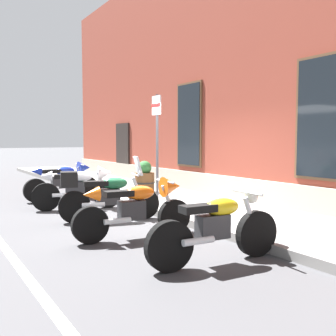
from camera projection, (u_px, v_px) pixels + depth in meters
name	position (u px, v px, depth m)	size (l,w,h in m)	color
ground_plane	(153.00, 216.00, 8.50)	(140.00, 140.00, 0.00)	#38383A
sidewalk	(201.00, 207.00, 9.19)	(28.81, 2.61, 0.15)	slate
brick_pub_facade	(326.00, 69.00, 11.35)	(22.81, 6.62, 7.43)	brown
motorcycle_blue_sport	(64.00, 179.00, 10.66)	(0.62, 2.03, 1.05)	black
motorcycle_white_sport	(80.00, 186.00, 9.25)	(0.77, 2.04, 1.04)	black
motorcycle_green_touring	(105.00, 194.00, 7.90)	(0.87, 2.01, 1.32)	black
motorcycle_orange_sport	(139.00, 205.00, 6.59)	(0.62, 2.14, 1.02)	black
motorcycle_yellow_naked	(217.00, 228.00, 5.21)	(0.62, 2.07, 0.95)	black
parking_sign	(157.00, 134.00, 9.00)	(0.36, 0.07, 2.55)	#4C4C51
barrel_planter	(145.00, 179.00, 11.17)	(0.59, 0.59, 0.90)	brown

